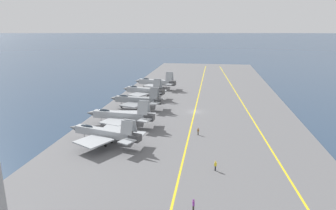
# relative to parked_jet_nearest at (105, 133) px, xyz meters

# --- Properties ---
(ground_plane) EXTENTS (2000.00, 2000.00, 0.00)m
(ground_plane) POSITION_rel_parked_jet_nearest_xyz_m (26.91, -16.49, -2.85)
(ground_plane) COLOR navy
(carrier_deck) EXTENTS (220.73, 54.29, 0.40)m
(carrier_deck) POSITION_rel_parked_jet_nearest_xyz_m (26.91, -16.49, -2.65)
(carrier_deck) COLOR slate
(carrier_deck) RESTS_ON ground
(deck_stripe_foul_line) EXTENTS (198.24, 13.52, 0.01)m
(deck_stripe_foul_line) POSITION_rel_parked_jet_nearest_xyz_m (26.91, -31.42, -2.44)
(deck_stripe_foul_line) COLOR yellow
(deck_stripe_foul_line) RESTS_ON carrier_deck
(deck_stripe_centerline) EXTENTS (198.65, 0.36, 0.01)m
(deck_stripe_centerline) POSITION_rel_parked_jet_nearest_xyz_m (26.91, -16.49, -2.44)
(deck_stripe_centerline) COLOR yellow
(deck_stripe_centerline) RESTS_ON carrier_deck
(parked_jet_nearest) EXTENTS (13.64, 17.22, 5.89)m
(parked_jet_nearest) POSITION_rel_parked_jet_nearest_xyz_m (0.00, 0.00, 0.00)
(parked_jet_nearest) COLOR #9EA3A8
(parked_jet_nearest) RESTS_ON carrier_deck
(parked_jet_second) EXTENTS (12.84, 17.56, 6.48)m
(parked_jet_second) POSITION_rel_parked_jet_nearest_xyz_m (11.94, 0.34, 0.15)
(parked_jet_second) COLOR #9EA3A8
(parked_jet_second) RESTS_ON carrier_deck
(parked_jet_third) EXTENTS (13.15, 16.27, 6.55)m
(parked_jet_third) POSITION_rel_parked_jet_nearest_xyz_m (27.27, 0.38, 0.21)
(parked_jet_third) COLOR gray
(parked_jet_third) RESTS_ON carrier_deck
(parked_jet_fourth) EXTENTS (13.27, 15.53, 6.83)m
(parked_jet_fourth) POSITION_rel_parked_jet_nearest_xyz_m (40.73, 1.47, 0.13)
(parked_jet_fourth) COLOR #93999E
(parked_jet_fourth) RESTS_ON carrier_deck
(parked_jet_fifth) EXTENTS (12.85, 16.64, 6.82)m
(parked_jet_fifth) POSITION_rel_parked_jet_nearest_xyz_m (55.92, 0.42, 0.20)
(parked_jet_fifth) COLOR #9EA3A8
(parked_jet_fifth) RESTS_ON carrier_deck
(crew_purple_vest) EXTENTS (0.42, 0.32, 1.84)m
(crew_purple_vest) POSITION_rel_parked_jet_nearest_xyz_m (-20.21, -19.42, -1.44)
(crew_purple_vest) COLOR #383328
(crew_purple_vest) RESTS_ON carrier_deck
(crew_yellow_vest) EXTENTS (0.33, 0.43, 1.71)m
(crew_yellow_vest) POSITION_rel_parked_jet_nearest_xyz_m (-8.20, -22.24, -1.51)
(crew_yellow_vest) COLOR #232328
(crew_yellow_vest) RESTS_ON carrier_deck
(crew_brown_vest) EXTENTS (0.42, 0.46, 1.66)m
(crew_brown_vest) POSITION_rel_parked_jet_nearest_xyz_m (8.29, -18.47, -1.54)
(crew_brown_vest) COLOR #383328
(crew_brown_vest) RESTS_ON carrier_deck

